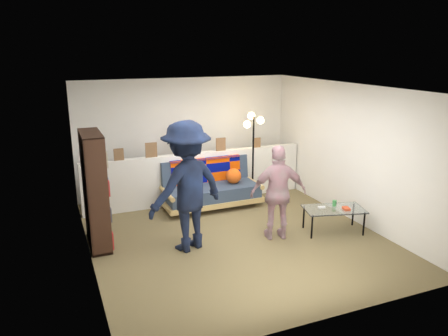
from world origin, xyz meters
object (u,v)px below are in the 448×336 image
at_px(coffee_table, 334,210).
at_px(floor_lamp, 253,139).
at_px(person_left, 187,186).
at_px(futon_sofa, 211,187).
at_px(bookshelf, 95,194).
at_px(person_right, 278,193).

relative_size(coffee_table, floor_lamp, 0.62).
xyz_separation_m(floor_lamp, person_left, (-1.91, -1.68, -0.26)).
relative_size(futon_sofa, bookshelf, 1.06).
relative_size(person_left, person_right, 1.29).
height_order(futon_sofa, person_left, person_left).
bearing_deg(floor_lamp, bookshelf, -161.80).
xyz_separation_m(coffee_table, person_left, (-2.44, 0.35, 0.61)).
height_order(futon_sofa, coffee_table, futon_sofa).
bearing_deg(person_right, floor_lamp, -89.36).
relative_size(floor_lamp, person_left, 0.89).
xyz_separation_m(bookshelf, floor_lamp, (3.17, 1.04, 0.41)).
relative_size(futon_sofa, floor_lamp, 1.08).
height_order(coffee_table, person_right, person_right).
height_order(coffee_table, person_left, person_left).
bearing_deg(futon_sofa, person_left, -121.68).
height_order(floor_lamp, person_right, floor_lamp).
distance_m(bookshelf, person_left, 1.42).
xyz_separation_m(person_left, person_right, (1.45, -0.20, -0.22)).
bearing_deg(floor_lamp, person_right, -103.86).
xyz_separation_m(futon_sofa, person_right, (0.46, -1.80, 0.39)).
bearing_deg(coffee_table, bookshelf, 164.97).
bearing_deg(person_right, futon_sofa, -61.03).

